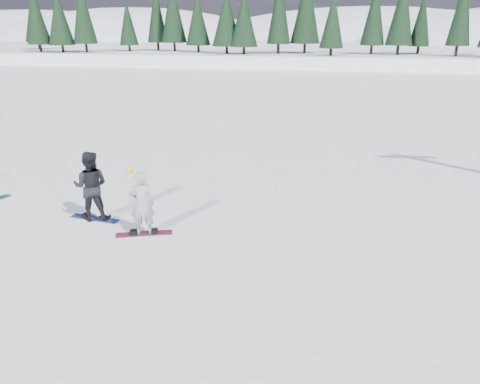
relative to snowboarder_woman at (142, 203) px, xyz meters
name	(u,v)px	position (x,y,z in m)	size (l,w,h in m)	color
ground	(57,227)	(-2.59, -0.01, -0.90)	(420.00, 420.00, 0.00)	white
alpine_backdrop	(287,73)	(-14.31, 189.16, -14.87)	(412.50, 227.00, 53.20)	white
snowboarder_woman	(142,203)	(0.00, 0.00, 0.00)	(0.76, 0.63, 1.92)	#A6A6AB
snowboarder_man	(91,186)	(-1.81, 0.71, 0.12)	(0.99, 0.77, 2.03)	black
snowboard_woman	(144,234)	(0.00, 0.00, -0.88)	(1.50, 0.28, 0.03)	maroon
snowboard_man	(95,219)	(-1.81, 0.71, -0.88)	(1.50, 0.28, 0.03)	#1B3A95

